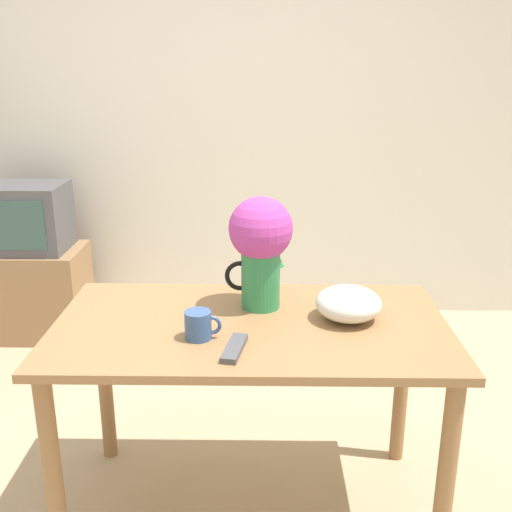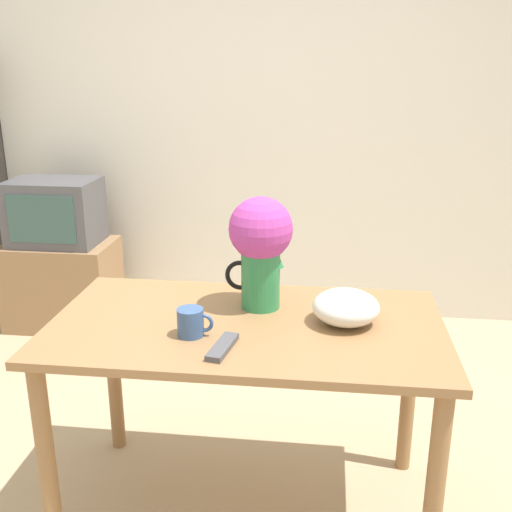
% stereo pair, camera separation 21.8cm
% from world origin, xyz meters
% --- Properties ---
extents(ground_plane, '(12.00, 12.00, 0.00)m').
position_xyz_m(ground_plane, '(0.00, 0.00, 0.00)').
color(ground_plane, tan).
extents(wall_back, '(8.00, 0.05, 2.60)m').
position_xyz_m(wall_back, '(0.00, 2.01, 1.30)').
color(wall_back, silver).
rests_on(wall_back, ground_plane).
extents(table, '(1.38, 0.76, 0.79)m').
position_xyz_m(table, '(0.17, 0.02, 0.67)').
color(table, olive).
rests_on(table, ground_plane).
extents(flower_vase, '(0.25, 0.23, 0.42)m').
position_xyz_m(flower_vase, '(0.20, 0.16, 1.04)').
color(flower_vase, '#2D844C').
rests_on(flower_vase, table).
extents(coffee_mug, '(0.12, 0.09, 0.10)m').
position_xyz_m(coffee_mug, '(0.00, -0.11, 0.83)').
color(coffee_mug, '#385689').
rests_on(coffee_mug, table).
extents(white_bowl, '(0.23, 0.23, 0.12)m').
position_xyz_m(white_bowl, '(0.52, 0.05, 0.85)').
color(white_bowl, silver).
rests_on(white_bowl, table).
extents(remote_control, '(0.08, 0.19, 0.02)m').
position_xyz_m(remote_control, '(0.12, -0.20, 0.80)').
color(remote_control, '#4C4C51').
rests_on(remote_control, table).
extents(tv_stand, '(0.68, 0.44, 0.56)m').
position_xyz_m(tv_stand, '(-1.26, 1.58, 0.28)').
color(tv_stand, '#8E6B47').
rests_on(tv_stand, ground_plane).
extents(tv_set, '(0.54, 0.39, 0.41)m').
position_xyz_m(tv_set, '(-1.26, 1.58, 0.76)').
color(tv_set, '#4C4C51').
rests_on(tv_set, tv_stand).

